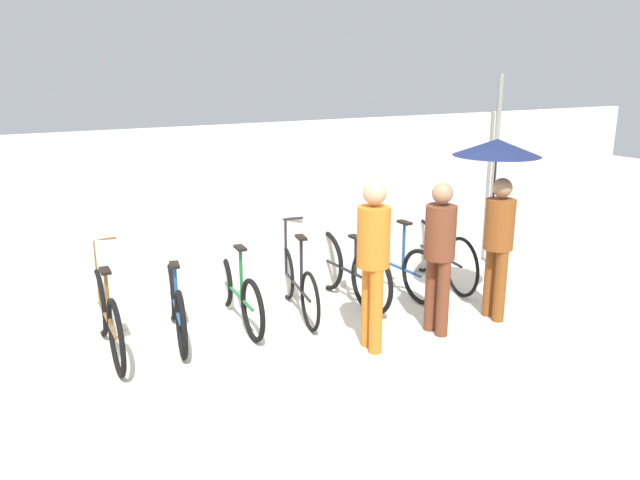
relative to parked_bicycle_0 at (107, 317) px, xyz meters
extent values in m
plane|color=beige|center=(2.10, -1.39, -0.38)|extent=(30.00, 30.00, 0.00)
cube|color=silver|center=(2.10, 0.54, 0.68)|extent=(12.21, 0.12, 2.13)
torus|color=black|center=(0.03, 0.50, -0.02)|extent=(0.09, 0.74, 0.73)
torus|color=black|center=(-0.03, -0.51, -0.02)|extent=(0.09, 0.74, 0.73)
cylinder|color=brown|center=(0.00, -0.01, -0.02)|extent=(0.09, 1.01, 0.04)
cylinder|color=brown|center=(-0.01, -0.18, 0.25)|extent=(0.04, 0.04, 0.53)
cube|color=black|center=(-0.01, -0.18, 0.53)|extent=(0.10, 0.20, 0.03)
cylinder|color=brown|center=(0.03, 0.50, 0.32)|extent=(0.04, 0.04, 0.67)
cylinder|color=brown|center=(0.03, 0.50, 0.66)|extent=(0.44, 0.05, 0.03)
torus|color=black|center=(0.80, 0.54, -0.04)|extent=(0.19, 0.68, 0.68)
torus|color=black|center=(0.60, -0.45, -0.04)|extent=(0.19, 0.68, 0.68)
cylinder|color=#19478C|center=(0.70, 0.05, -0.04)|extent=(0.24, 1.00, 0.04)
cylinder|color=#19478C|center=(0.67, -0.13, 0.20)|extent=(0.04, 0.04, 0.49)
cube|color=black|center=(0.67, -0.13, 0.46)|extent=(0.13, 0.21, 0.03)
cylinder|color=#19478C|center=(0.80, 0.54, 0.30)|extent=(0.04, 0.04, 0.69)
cylinder|color=#19478C|center=(0.80, 0.54, 0.64)|extent=(0.44, 0.12, 0.03)
torus|color=black|center=(1.45, 0.63, -0.05)|extent=(0.11, 0.67, 0.66)
torus|color=black|center=(1.36, -0.44, -0.05)|extent=(0.11, 0.67, 0.66)
cylinder|color=#19662D|center=(1.40, 0.10, -0.05)|extent=(0.13, 1.07, 0.04)
cylinder|color=#19662D|center=(1.39, -0.09, 0.23)|extent=(0.04, 0.04, 0.56)
cube|color=black|center=(1.39, -0.09, 0.52)|extent=(0.11, 0.21, 0.03)
cylinder|color=#19662D|center=(1.45, 0.63, 0.26)|extent=(0.04, 0.04, 0.63)
cylinder|color=#19662D|center=(1.45, 0.63, 0.58)|extent=(0.44, 0.07, 0.03)
torus|color=black|center=(2.21, 0.48, -0.06)|extent=(0.18, 0.64, 0.65)
torus|color=black|center=(2.00, -0.50, -0.06)|extent=(0.18, 0.64, 0.65)
cylinder|color=black|center=(2.10, -0.01, -0.06)|extent=(0.25, 0.99, 0.04)
cylinder|color=black|center=(2.07, -0.18, 0.25)|extent=(0.04, 0.04, 0.61)
cube|color=black|center=(2.07, -0.18, 0.56)|extent=(0.13, 0.21, 0.03)
cylinder|color=black|center=(2.21, 0.48, 0.28)|extent=(0.04, 0.04, 0.67)
cylinder|color=black|center=(2.21, 0.48, 0.61)|extent=(0.44, 0.12, 0.03)
torus|color=black|center=(2.79, 0.53, 0.00)|extent=(0.08, 0.78, 0.78)
torus|color=black|center=(2.82, -0.45, 0.00)|extent=(0.08, 0.78, 0.78)
cylinder|color=black|center=(2.80, 0.04, 0.00)|extent=(0.07, 0.98, 0.04)
cylinder|color=black|center=(2.81, -0.14, 0.22)|extent=(0.04, 0.04, 0.44)
cube|color=black|center=(2.81, -0.14, 0.46)|extent=(0.10, 0.20, 0.03)
cylinder|color=black|center=(2.79, 0.53, 0.32)|extent=(0.04, 0.04, 0.64)
cylinder|color=black|center=(2.79, 0.53, 0.64)|extent=(0.44, 0.04, 0.03)
torus|color=black|center=(3.49, 0.56, -0.05)|extent=(0.07, 0.67, 0.67)
torus|color=black|center=(3.52, -0.47, -0.05)|extent=(0.07, 0.67, 0.67)
cylinder|color=#19478C|center=(3.51, 0.05, -0.05)|extent=(0.06, 1.03, 0.04)
cylinder|color=#19478C|center=(3.51, -0.13, 0.24)|extent=(0.04, 0.04, 0.58)
cube|color=black|center=(3.51, -0.13, 0.54)|extent=(0.09, 0.20, 0.03)
cylinder|color=#19478C|center=(3.49, 0.56, 0.31)|extent=(0.04, 0.04, 0.71)
cylinder|color=#19478C|center=(3.49, 0.56, 0.66)|extent=(0.44, 0.04, 0.03)
torus|color=black|center=(4.30, 0.51, -0.01)|extent=(0.17, 0.74, 0.75)
torus|color=black|center=(4.12, -0.51, -0.01)|extent=(0.17, 0.74, 0.75)
cylinder|color=black|center=(4.21, 0.00, -0.01)|extent=(0.22, 1.03, 0.04)
cylinder|color=black|center=(4.18, -0.18, 0.28)|extent=(0.04, 0.04, 0.58)
cube|color=black|center=(4.18, -0.18, 0.58)|extent=(0.12, 0.21, 0.03)
cylinder|color=black|center=(4.30, 0.51, 0.28)|extent=(0.04, 0.04, 0.58)
cylinder|color=black|center=(4.30, 0.51, 0.57)|extent=(0.44, 0.10, 0.03)
cylinder|color=#C66B1E|center=(2.29, -1.31, 0.05)|extent=(0.13, 0.13, 0.87)
cylinder|color=#C66B1E|center=(2.31, -1.13, 0.05)|extent=(0.13, 0.13, 0.87)
cylinder|color=#C66B1E|center=(2.30, -1.22, 0.78)|extent=(0.32, 0.32, 0.59)
sphere|color=tan|center=(2.30, -1.22, 1.21)|extent=(0.23, 0.23, 0.23)
cylinder|color=brown|center=(3.13, -1.32, 0.03)|extent=(0.13, 0.13, 0.83)
cylinder|color=brown|center=(3.12, -1.14, 0.03)|extent=(0.13, 0.13, 0.83)
cylinder|color=brown|center=(3.12, -1.23, 0.72)|extent=(0.32, 0.32, 0.56)
sphere|color=#997051|center=(3.12, -1.23, 1.13)|extent=(0.21, 0.21, 0.21)
cylinder|color=brown|center=(3.94, -1.33, 0.02)|extent=(0.13, 0.13, 0.82)
cylinder|color=brown|center=(3.96, -1.15, 0.02)|extent=(0.13, 0.13, 0.82)
cylinder|color=brown|center=(3.95, -1.24, 0.71)|extent=(0.32, 0.32, 0.55)
sphere|color=#997051|center=(3.95, -1.24, 1.11)|extent=(0.21, 0.21, 0.21)
cylinder|color=#332D28|center=(3.96, -1.10, 1.09)|extent=(0.02, 0.02, 0.70)
cone|color=#19234C|center=(3.96, -1.10, 1.53)|extent=(0.94, 0.94, 0.18)
cylinder|color=gray|center=(5.39, 0.30, 0.94)|extent=(0.07, 0.07, 2.66)
camera|label=1|loc=(-1.02, -5.95, 2.36)|focal=35.00mm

